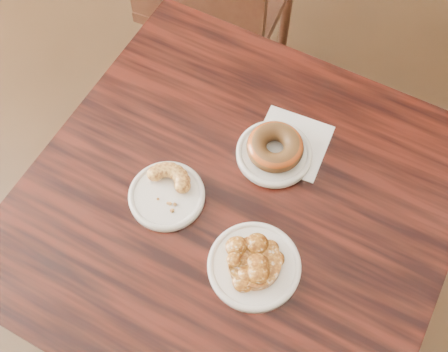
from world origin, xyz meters
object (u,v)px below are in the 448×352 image
(cafe_table, at_px, (234,264))
(cruller_fragment, at_px, (166,191))
(glazed_donut, at_px, (275,147))
(apple_fritter, at_px, (255,262))

(cafe_table, height_order, cruller_fragment, cruller_fragment)
(glazed_donut, bearing_deg, cruller_fragment, -140.30)
(apple_fritter, relative_size, cruller_fragment, 1.27)
(cafe_table, relative_size, cruller_fragment, 7.59)
(glazed_donut, xyz_separation_m, apple_fritter, (0.02, -0.25, -0.01))
(glazed_donut, bearing_deg, apple_fritter, -85.08)
(glazed_donut, relative_size, cruller_fragment, 1.07)
(cafe_table, xyz_separation_m, cruller_fragment, (-0.14, -0.03, 0.40))
(cafe_table, height_order, glazed_donut, glazed_donut)
(cafe_table, distance_m, glazed_donut, 0.43)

